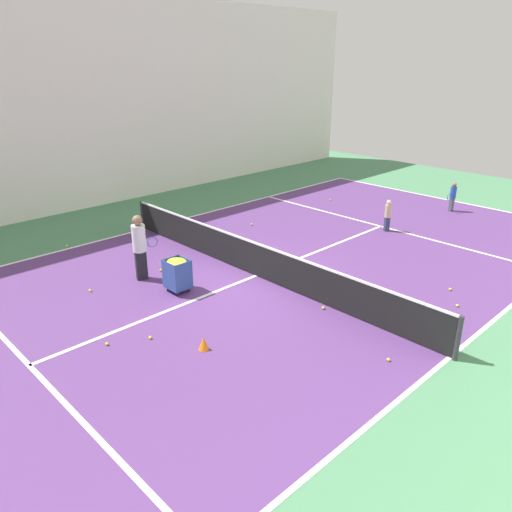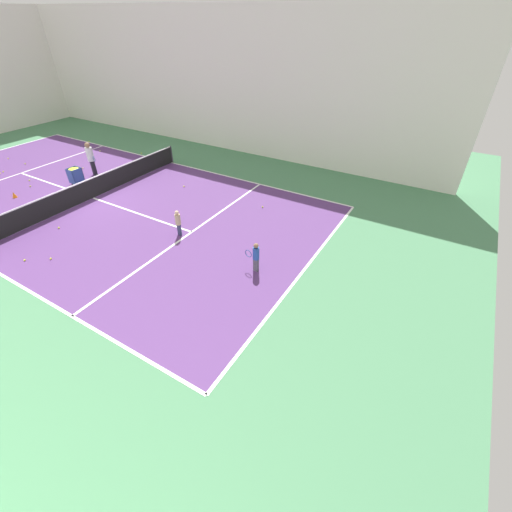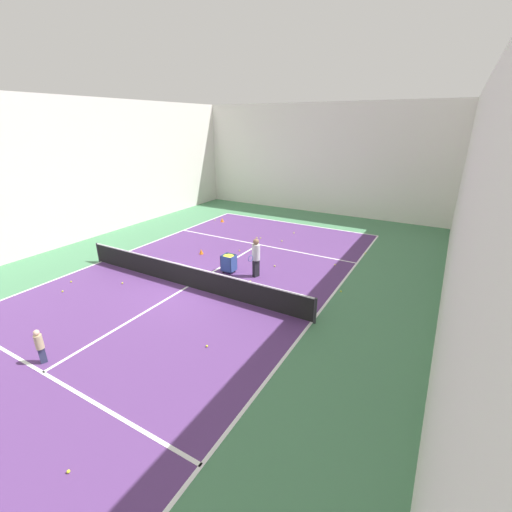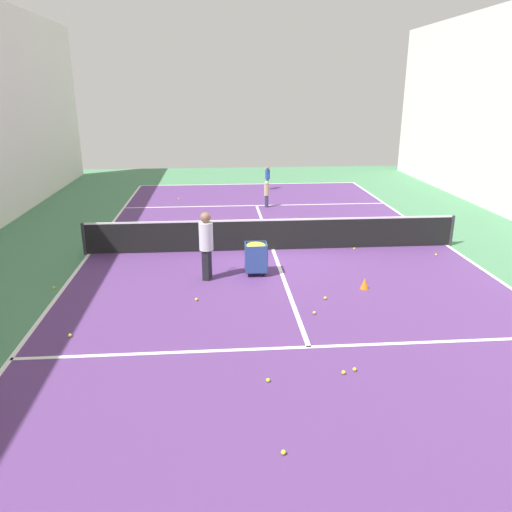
% 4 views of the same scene
% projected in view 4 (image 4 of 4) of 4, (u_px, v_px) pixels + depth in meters
% --- Properties ---
extents(ground_plane, '(33.49, 33.49, 0.00)m').
position_uv_depth(ground_plane, '(273.00, 250.00, 15.17)').
color(ground_plane, '#477F56').
extents(court_playing_area, '(10.96, 22.00, 0.00)m').
position_uv_depth(court_playing_area, '(273.00, 250.00, 15.17)').
color(court_playing_area, '#563370').
rests_on(court_playing_area, ground).
extents(line_baseline_near, '(10.96, 0.10, 0.00)m').
position_uv_depth(line_baseline_near, '(249.00, 184.00, 25.56)').
color(line_baseline_near, white).
rests_on(line_baseline_near, ground).
extents(line_sideline_left, '(0.10, 22.00, 0.00)m').
position_uv_depth(line_sideline_left, '(447.00, 245.00, 15.59)').
color(line_sideline_left, white).
rests_on(line_sideline_left, ground).
extents(line_sideline_right, '(0.10, 22.00, 0.00)m').
position_uv_depth(line_sideline_right, '(89.00, 254.00, 14.74)').
color(line_sideline_right, white).
rests_on(line_sideline_right, ground).
extents(line_service_near, '(10.96, 0.10, 0.00)m').
position_uv_depth(line_service_near, '(257.00, 205.00, 20.88)').
color(line_service_near, white).
rests_on(line_service_near, ground).
extents(line_service_far, '(10.96, 0.10, 0.00)m').
position_uv_depth(line_service_far, '(309.00, 347.00, 9.45)').
color(line_service_far, white).
rests_on(line_service_far, ground).
extents(line_centre_service, '(0.10, 12.10, 0.00)m').
position_uv_depth(line_centre_service, '(273.00, 250.00, 15.16)').
color(line_centre_service, white).
rests_on(line_centre_service, ground).
extents(tennis_net, '(11.26, 0.10, 0.96)m').
position_uv_depth(tennis_net, '(273.00, 234.00, 15.01)').
color(tennis_net, '#2D2D33').
rests_on(tennis_net, ground).
extents(player_near_baseline, '(0.25, 0.56, 1.11)m').
position_uv_depth(player_near_baseline, '(268.00, 176.00, 24.06)').
color(player_near_baseline, '#4C4C56').
rests_on(player_near_baseline, ground).
extents(coach_at_net, '(0.45, 0.72, 1.77)m').
position_uv_depth(coach_at_net, '(206.00, 241.00, 12.52)').
color(coach_at_net, black).
rests_on(coach_at_net, ground).
extents(child_midcourt, '(0.28, 0.28, 1.08)m').
position_uv_depth(child_midcourt, '(267.00, 192.00, 20.45)').
color(child_midcourt, '#2D3351').
rests_on(child_midcourt, ground).
extents(ball_cart, '(0.57, 0.52, 0.87)m').
position_uv_depth(ball_cart, '(256.00, 252.00, 12.97)').
color(ball_cart, '#2D478C').
rests_on(ball_cart, ground).
extents(training_cone_1, '(0.21, 0.21, 0.28)m').
position_uv_depth(training_cone_1, '(365.00, 284.00, 12.16)').
color(training_cone_1, orange).
rests_on(training_cone_1, ground).
extents(tennis_ball_0, '(0.07, 0.07, 0.07)m').
position_uv_depth(tennis_ball_0, '(283.00, 452.00, 6.67)').
color(tennis_ball_0, yellow).
rests_on(tennis_ball_0, ground).
extents(tennis_ball_2, '(0.07, 0.07, 0.07)m').
position_uv_depth(tennis_ball_2, '(174.00, 226.00, 17.65)').
color(tennis_ball_2, yellow).
rests_on(tennis_ball_2, ground).
extents(tennis_ball_3, '(0.07, 0.07, 0.07)m').
position_uv_depth(tennis_ball_3, '(70.00, 335.00, 9.83)').
color(tennis_ball_3, yellow).
rests_on(tennis_ball_3, ground).
extents(tennis_ball_4, '(0.07, 0.07, 0.07)m').
position_uv_depth(tennis_ball_4, '(396.00, 227.00, 17.55)').
color(tennis_ball_4, yellow).
rests_on(tennis_ball_4, ground).
extents(tennis_ball_5, '(0.07, 0.07, 0.07)m').
position_uv_depth(tennis_ball_5, '(314.00, 313.00, 10.82)').
color(tennis_ball_5, yellow).
rests_on(tennis_ball_5, ground).
extents(tennis_ball_6, '(0.07, 0.07, 0.07)m').
position_uv_depth(tennis_ball_6, '(347.00, 236.00, 16.46)').
color(tennis_ball_6, yellow).
rests_on(tennis_ball_6, ground).
extents(tennis_ball_7, '(0.07, 0.07, 0.07)m').
position_uv_depth(tennis_ball_7, '(205.00, 269.00, 13.42)').
color(tennis_ball_7, yellow).
rests_on(tennis_ball_7, ground).
extents(tennis_ball_8, '(0.07, 0.07, 0.07)m').
position_uv_depth(tennis_ball_8, '(179.00, 199.00, 21.95)').
color(tennis_ball_8, yellow).
rests_on(tennis_ball_8, ground).
extents(tennis_ball_9, '(0.07, 0.07, 0.07)m').
position_uv_depth(tennis_ball_9, '(354.00, 249.00, 15.16)').
color(tennis_ball_9, yellow).
rests_on(tennis_ball_9, ground).
extents(tennis_ball_10, '(0.07, 0.07, 0.07)m').
position_uv_depth(tennis_ball_10, '(355.00, 369.00, 8.64)').
color(tennis_ball_10, yellow).
rests_on(tennis_ball_10, ground).
extents(tennis_ball_11, '(0.07, 0.07, 0.07)m').
position_uv_depth(tennis_ball_11, '(344.00, 372.00, 8.55)').
color(tennis_ball_11, yellow).
rests_on(tennis_ball_11, ground).
extents(tennis_ball_12, '(0.07, 0.07, 0.07)m').
position_uv_depth(tennis_ball_12, '(197.00, 299.00, 11.51)').
color(tennis_ball_12, yellow).
rests_on(tennis_ball_12, ground).
extents(tennis_ball_13, '(0.07, 0.07, 0.07)m').
position_uv_depth(tennis_ball_13, '(54.00, 288.00, 12.17)').
color(tennis_ball_13, yellow).
rests_on(tennis_ball_13, ground).
extents(tennis_ball_14, '(0.07, 0.07, 0.07)m').
position_uv_depth(tennis_ball_14, '(436.00, 255.00, 14.60)').
color(tennis_ball_14, yellow).
rests_on(tennis_ball_14, ground).
extents(tennis_ball_15, '(0.07, 0.07, 0.07)m').
position_uv_depth(tennis_ball_15, '(268.00, 380.00, 8.32)').
color(tennis_ball_15, yellow).
rests_on(tennis_ball_15, ground).
extents(tennis_ball_17, '(0.07, 0.07, 0.07)m').
position_uv_depth(tennis_ball_17, '(375.00, 222.00, 18.20)').
color(tennis_ball_17, yellow).
rests_on(tennis_ball_17, ground).
extents(tennis_ball_18, '(0.07, 0.07, 0.07)m').
position_uv_depth(tennis_ball_18, '(325.00, 298.00, 11.58)').
color(tennis_ball_18, yellow).
rests_on(tennis_ball_18, ground).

